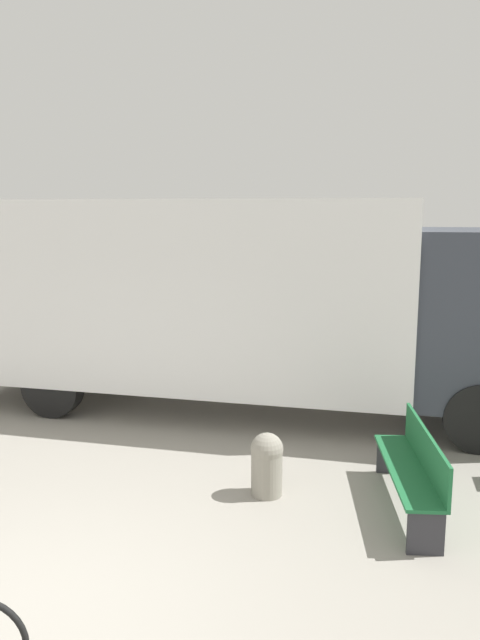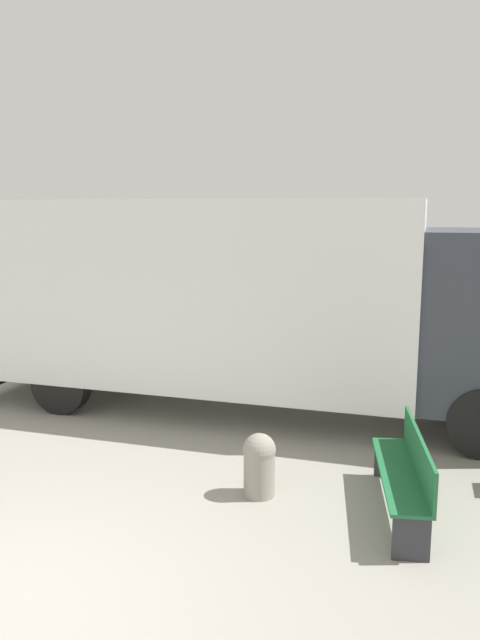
{
  "view_description": "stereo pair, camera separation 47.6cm",
  "coord_description": "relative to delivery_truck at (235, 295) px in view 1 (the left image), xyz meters",
  "views": [
    {
      "loc": [
        2.68,
        -3.72,
        3.15
      ],
      "look_at": [
        0.98,
        4.01,
        1.74
      ],
      "focal_mm": 35.0,
      "sensor_mm": 36.0,
      "label": 1
    },
    {
      "loc": [
        3.14,
        -3.61,
        3.15
      ],
      "look_at": [
        0.98,
        4.01,
        1.74
      ],
      "focal_mm": 35.0,
      "sensor_mm": 36.0,
      "label": 2
    }
  ],
  "objects": [
    {
      "name": "delivery_truck",
      "position": [
        0.0,
        0.0,
        0.0
      ],
      "size": [
        8.73,
        2.6,
        3.29
      ],
      "rotation": [
        0.0,
        0.0,
        -0.02
      ],
      "color": "white",
      "rests_on": "ground"
    },
    {
      "name": "park_bench",
      "position": [
        2.62,
        -2.97,
        -1.34
      ],
      "size": [
        0.69,
        1.96,
        0.87
      ],
      "rotation": [
        0.0,
        0.0,
        1.72
      ],
      "color": "#1E6638",
      "rests_on": "ground"
    },
    {
      "name": "ground_plane",
      "position": [
        -0.53,
        -5.7,
        -1.82
      ],
      "size": [
        60.0,
        60.0,
        0.0
      ],
      "primitive_type": "plane",
      "color": "gray"
    },
    {
      "name": "bollard_near_bench",
      "position": [
        1.04,
        -2.98,
        -1.44
      ],
      "size": [
        0.37,
        0.37,
        0.72
      ],
      "color": "gray",
      "rests_on": "ground"
    }
  ]
}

